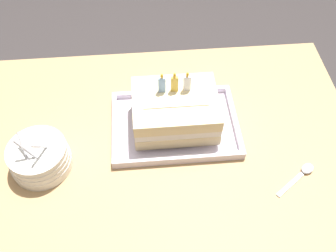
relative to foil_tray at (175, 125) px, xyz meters
name	(u,v)px	position (x,y,z in m)	size (l,w,h in m)	color
ground_plane	(164,240)	(-0.04, -0.04, -0.69)	(8.00, 8.00, 0.00)	#383333
dining_table	(162,163)	(-0.04, -0.04, -0.12)	(1.01, 0.67, 0.69)	tan
foil_tray	(175,125)	(0.00, 0.00, 0.00)	(0.32, 0.23, 0.02)	silver
birthday_cake	(175,110)	(0.00, 0.00, 0.06)	(0.21, 0.17, 0.14)	beige
bowl_stack	(39,157)	(-0.33, -0.09, 0.03)	(0.14, 0.14, 0.13)	white
serving_spoon_near_tray	(304,172)	(0.29, -0.16, 0.00)	(0.11, 0.09, 0.01)	silver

